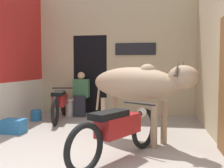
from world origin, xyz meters
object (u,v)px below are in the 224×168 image
motorcycle_near (118,129)px  plastic_stool (70,107)px  cow (138,85)px  bucket (36,115)px  shopkeeper_seated (81,93)px  crate (14,126)px  motorcycle_far (60,102)px

motorcycle_near → plastic_stool: motorcycle_near is taller
cow → bucket: (-2.61, 1.38, -0.89)m
shopkeeper_seated → crate: size_ratio=2.71×
plastic_stool → motorcycle_near: bearing=-60.1°
motorcycle_far → plastic_stool: 0.57m
shopkeeper_seated → bucket: bearing=-140.8°
plastic_stool → crate: bearing=-105.0°
motorcycle_far → crate: bearing=-107.3°
plastic_stool → crate: size_ratio=1.04×
cow → bucket: bearing=152.1°
motorcycle_far → shopkeeper_seated: 0.71m
plastic_stool → bucket: 0.96m
motorcycle_far → crate: motorcycle_far is taller
shopkeeper_seated → crate: (-0.81, -1.99, -0.49)m
motorcycle_near → bucket: size_ratio=6.89×
shopkeeper_seated → crate: 2.20m
cow → crate: bearing=176.6°
motorcycle_near → shopkeeper_seated: shopkeeper_seated is taller
crate → motorcycle_near: bearing=-26.4°
cow → motorcycle_far: bearing=142.7°
motorcycle_far → bucket: size_ratio=7.56×
plastic_stool → motorcycle_far: bearing=-98.6°
motorcycle_far → bucket: (-0.56, -0.18, -0.31)m
shopkeeper_seated → motorcycle_near: bearing=-64.7°
crate → bucket: size_ratio=1.69×
motorcycle_far → plastic_stool: (0.08, 0.52, -0.20)m
motorcycle_near → motorcycle_far: bearing=126.0°
bucket → motorcycle_far: bearing=18.3°
shopkeeper_seated → plastic_stool: bearing=-170.3°
plastic_stool → cow: bearing=-46.6°
cow → motorcycle_far: size_ratio=1.04×
bucket → motorcycle_near: bearing=-44.5°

